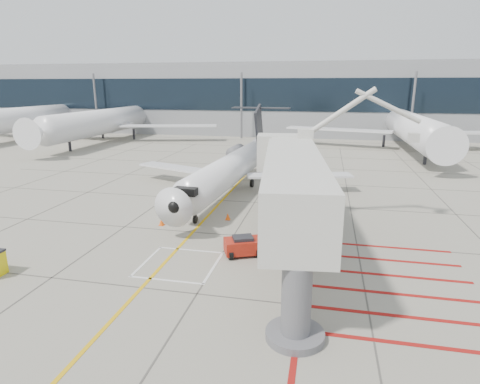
# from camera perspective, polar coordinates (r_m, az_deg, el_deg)

# --- Properties ---
(ground_plane) EXTENTS (260.00, 260.00, 0.00)m
(ground_plane) POSITION_cam_1_polar(r_m,az_deg,el_deg) (23.55, -3.10, -9.61)
(ground_plane) COLOR gray
(ground_plane) RESTS_ON ground
(regional_jet) EXTENTS (24.35, 29.85, 7.46)m
(regional_jet) POSITION_cam_1_polar(r_m,az_deg,el_deg) (34.75, -2.44, 4.92)
(regional_jet) COLOR white
(regional_jet) RESTS_ON ground_plane
(jet_bridge) EXTENTS (11.92, 21.36, 8.15)m
(jet_bridge) POSITION_cam_1_polar(r_m,az_deg,el_deg) (21.85, 7.52, -0.32)
(jet_bridge) COLOR silver
(jet_bridge) RESTS_ON ground_plane
(pushback_tug) EXTENTS (2.48, 2.05, 1.24)m
(pushback_tug) POSITION_cam_1_polar(r_m,az_deg,el_deg) (23.92, 0.40, -7.57)
(pushback_tug) COLOR #A71E10
(pushback_tug) RESTS_ON ground_plane
(baggage_cart) EXTENTS (1.81, 1.33, 1.04)m
(baggage_cart) POSITION_cam_1_polar(r_m,az_deg,el_deg) (25.02, 6.66, -6.89)
(baggage_cart) COLOR #57575B
(baggage_cart) RESTS_ON ground_plane
(ground_power_unit) EXTENTS (2.83, 1.88, 2.11)m
(ground_power_unit) POSITION_cam_1_polar(r_m,az_deg,el_deg) (24.87, 10.35, -5.85)
(ground_power_unit) COLOR beige
(ground_power_unit) RESTS_ON ground_plane
(cone_nose) EXTENTS (0.39, 0.39, 0.54)m
(cone_nose) POSITION_cam_1_polar(r_m,az_deg,el_deg) (29.48, -11.10, -4.15)
(cone_nose) COLOR #F5540C
(cone_nose) RESTS_ON ground_plane
(cone_side) EXTENTS (0.38, 0.38, 0.52)m
(cone_side) POSITION_cam_1_polar(r_m,az_deg,el_deg) (30.11, -1.75, -3.48)
(cone_side) COLOR #FD570D
(cone_side) RESTS_ON ground_plane
(terminal_building) EXTENTS (180.00, 28.00, 14.00)m
(terminal_building) POSITION_cam_1_polar(r_m,az_deg,el_deg) (90.79, 15.16, 12.72)
(terminal_building) COLOR gray
(terminal_building) RESTS_ON ground_plane
(terminal_glass_band) EXTENTS (180.00, 0.10, 6.00)m
(terminal_glass_band) POSITION_cam_1_polar(r_m,az_deg,el_deg) (76.74, 15.70, 13.11)
(terminal_glass_band) COLOR black
(terminal_glass_band) RESTS_ON ground_plane
(bg_aircraft_a) EXTENTS (39.06, 43.40, 13.02)m
(bg_aircraft_a) POSITION_cam_1_polar(r_m,az_deg,el_deg) (86.43, -27.97, 11.11)
(bg_aircraft_a) COLOR silver
(bg_aircraft_a) RESTS_ON ground_plane
(bg_aircraft_b) EXTENTS (38.13, 42.37, 12.71)m
(bg_aircraft_b) POSITION_cam_1_polar(r_m,az_deg,el_deg) (76.82, -18.02, 11.71)
(bg_aircraft_b) COLOR silver
(bg_aircraft_b) RESTS_ON ground_plane
(bg_aircraft_c) EXTENTS (38.04, 42.26, 12.68)m
(bg_aircraft_c) POSITION_cam_1_polar(r_m,az_deg,el_deg) (67.90, 23.09, 10.91)
(bg_aircraft_c) COLOR silver
(bg_aircraft_c) RESTS_ON ground_plane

